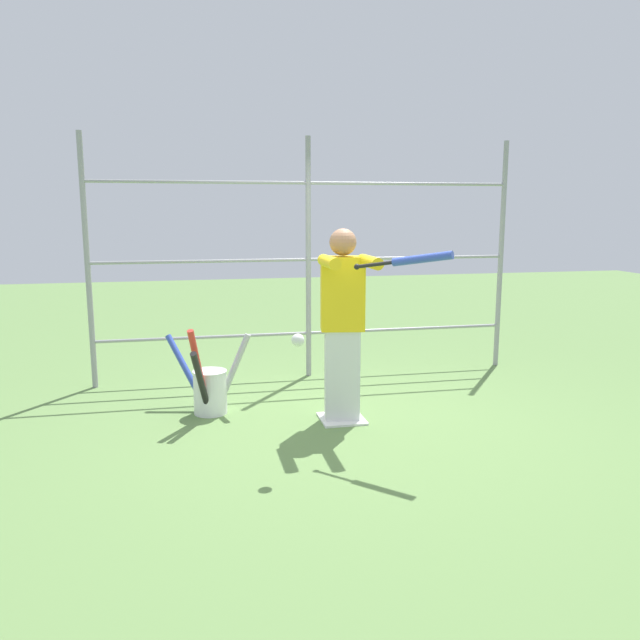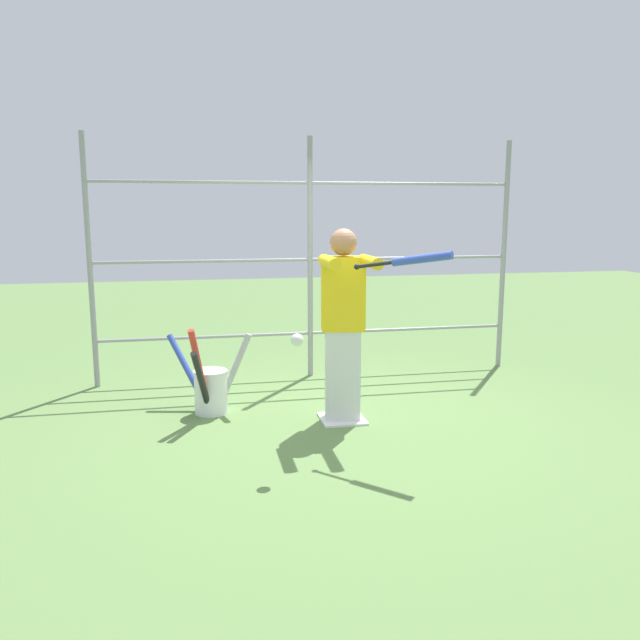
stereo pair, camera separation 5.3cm
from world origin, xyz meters
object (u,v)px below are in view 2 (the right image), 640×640
(batter, at_px, (343,319))
(baseball_bat_swinging, at_px, (413,260))
(bat_bucket, at_px, (210,388))
(softball_in_flight, at_px, (297,340))

(batter, relative_size, baseball_bat_swinging, 2.72)
(baseball_bat_swinging, height_order, bat_bucket, baseball_bat_swinging)
(batter, xyz_separation_m, baseball_bat_swinging, (-0.36, 0.77, 0.59))
(baseball_bat_swinging, height_order, softball_in_flight, baseball_bat_swinging)
(batter, distance_m, softball_in_flight, 1.06)
(baseball_bat_swinging, bearing_deg, batter, -64.83)
(batter, bearing_deg, baseball_bat_swinging, 115.17)
(bat_bucket, bearing_deg, batter, 159.08)
(batter, bearing_deg, bat_bucket, -20.92)
(baseball_bat_swinging, xyz_separation_m, bat_bucket, (1.55, -1.23, -1.28))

